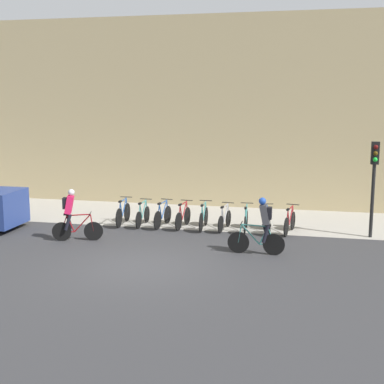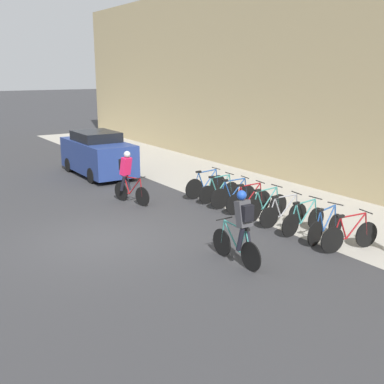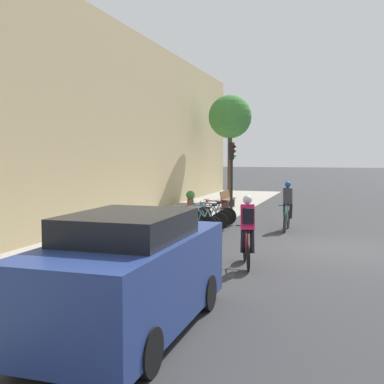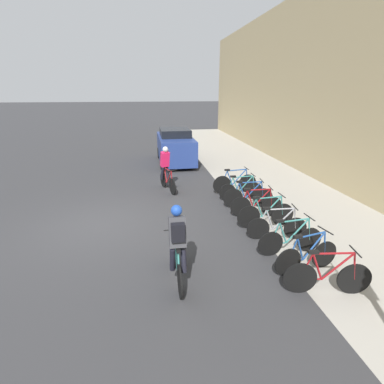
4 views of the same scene
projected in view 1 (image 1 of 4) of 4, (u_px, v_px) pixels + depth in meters
The scene contains 15 objects.
ground at pixel (139, 267), 15.18m from camera, with size 200.00×200.00×0.00m, color #333335.
kerb_strip at pixel (191, 216), 21.67m from camera, with size 44.00×4.50×0.01m, color #A39E93.
building_facade at pixel (203, 112), 23.42m from camera, with size 44.00×0.60×8.24m, color tan.
cyclist_pink at pixel (72, 213), 17.79m from camera, with size 1.64×0.62×1.76m.
cyclist_grey at pixel (262, 224), 16.21m from camera, with size 1.76×0.46×1.78m.
parked_bike_0 at pixel (123, 214), 20.21m from camera, with size 0.46×1.76×0.99m.
parked_bike_1 at pixel (143, 215), 20.06m from camera, with size 0.46×1.64×0.95m.
parked_bike_2 at pixel (163, 216), 19.89m from camera, with size 0.46×1.71×0.98m.
parked_bike_3 at pixel (183, 217), 19.73m from camera, with size 0.46×1.65×0.97m.
parked_bike_4 at pixel (204, 218), 19.56m from camera, with size 0.46×1.74×0.98m.
parked_bike_5 at pixel (225, 219), 19.40m from camera, with size 0.46×1.62×0.94m.
parked_bike_6 at pixel (246, 220), 19.24m from camera, with size 0.46×1.68×0.95m.
parked_bike_7 at pixel (268, 221), 19.08m from camera, with size 0.46×1.60×0.96m.
parked_bike_8 at pixel (290, 222), 18.91m from camera, with size 0.49×1.70×0.97m.
traffic_light_pole at pixel (374, 171), 18.01m from camera, with size 0.26×0.30×3.29m.
Camera 1 is at (4.57, -13.93, 4.71)m, focal length 50.00 mm.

